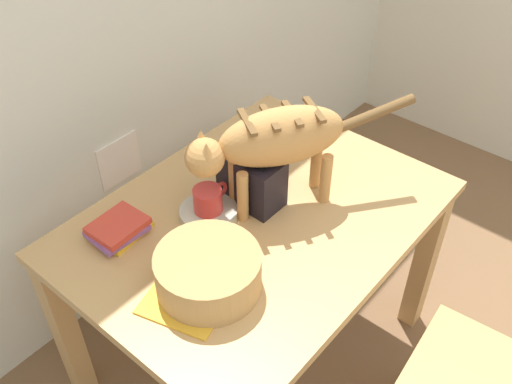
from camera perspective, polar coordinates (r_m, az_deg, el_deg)
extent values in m
cube|color=white|center=(2.25, -13.43, 3.03)|extent=(0.19, 0.01, 0.19)
cube|color=tan|center=(1.83, 0.00, -2.80)|extent=(1.18, 0.88, 0.03)
cube|color=tan|center=(1.86, 0.00, -3.97)|extent=(1.10, 0.80, 0.07)
cube|color=tan|center=(2.29, 16.42, -6.60)|extent=(0.07, 0.07, 0.70)
cube|color=tan|center=(2.10, -18.36, -13.04)|extent=(0.07, 0.07, 0.70)
cube|color=tan|center=(2.57, 1.16, 1.38)|extent=(0.07, 0.07, 0.70)
ellipsoid|color=tan|center=(1.71, 2.61, 5.56)|extent=(0.41, 0.33, 0.19)
cube|color=brown|center=(1.70, 5.83, 8.15)|extent=(0.09, 0.13, 0.01)
cube|color=brown|center=(1.68, 3.64, 7.78)|extent=(0.09, 0.13, 0.01)
cube|color=brown|center=(1.66, 1.40, 7.38)|extent=(0.09, 0.13, 0.01)
cube|color=brown|center=(1.64, -0.89, 6.97)|extent=(0.09, 0.13, 0.01)
cylinder|color=tan|center=(1.75, -1.33, -0.48)|extent=(0.04, 0.04, 0.18)
cylinder|color=tan|center=(1.81, -2.08, 1.09)|extent=(0.04, 0.04, 0.18)
cylinder|color=tan|center=(1.83, 6.94, 1.31)|extent=(0.04, 0.04, 0.18)
cylinder|color=tan|center=(1.88, 5.98, 2.76)|extent=(0.04, 0.04, 0.18)
sphere|color=tan|center=(1.67, -5.12, 3.42)|extent=(0.12, 0.12, 0.12)
cone|color=tan|center=(1.61, -4.94, 4.18)|extent=(0.04, 0.04, 0.05)
cone|color=tan|center=(1.66, -5.51, 5.45)|extent=(0.04, 0.04, 0.05)
cylinder|color=brown|center=(1.82, 11.90, 7.70)|extent=(0.23, 0.16, 0.09)
cylinder|color=#BCB8A6|center=(1.81, -4.72, -2.10)|extent=(0.18, 0.18, 0.03)
cylinder|color=red|center=(1.77, -4.82, -0.80)|extent=(0.09, 0.09, 0.08)
torus|color=red|center=(1.80, -3.56, 0.22)|extent=(0.06, 0.01, 0.06)
cube|color=gold|center=(1.61, -6.50, -9.97)|extent=(0.29, 0.28, 0.01)
cube|color=yellow|center=(1.80, -13.27, -3.77)|extent=(0.17, 0.15, 0.01)
cube|color=#8B56A1|center=(1.78, -13.66, -3.76)|extent=(0.16, 0.13, 0.02)
cube|color=red|center=(1.77, -13.58, -3.25)|extent=(0.16, 0.14, 0.02)
cylinder|color=tan|center=(1.58, -4.77, -7.91)|extent=(0.29, 0.29, 0.12)
cylinder|color=brown|center=(1.57, -4.78, -7.77)|extent=(0.24, 0.24, 0.10)
cube|color=black|center=(1.82, -0.43, 1.20)|extent=(0.12, 0.20, 0.17)
cube|color=black|center=(1.75, -0.91, 3.08)|extent=(0.02, 0.14, 0.01)
cube|color=black|center=(1.77, 0.02, 3.74)|extent=(0.02, 0.14, 0.01)
cube|color=tan|center=(2.21, 16.92, -15.23)|extent=(0.04, 0.04, 0.41)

